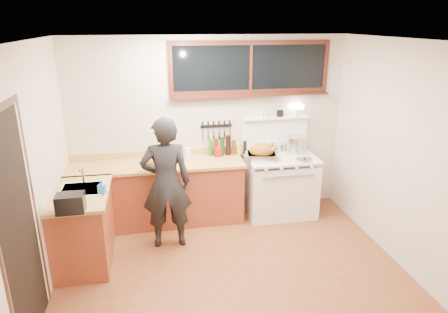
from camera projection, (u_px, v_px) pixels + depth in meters
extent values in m
cube|color=brown|center=(233.00, 275.00, 4.62)|extent=(4.00, 3.50, 0.02)
cube|color=beige|center=(209.00, 127.00, 5.85)|extent=(4.00, 0.05, 2.60)
cube|color=beige|center=(292.00, 265.00, 2.55)|extent=(4.00, 0.05, 2.60)
cube|color=beige|center=(29.00, 183.00, 3.84)|extent=(0.05, 3.50, 2.60)
cube|color=beige|center=(408.00, 157.00, 4.55)|extent=(0.05, 3.50, 2.60)
cube|color=white|center=(235.00, 38.00, 3.77)|extent=(4.00, 3.50, 0.05)
cube|color=maroon|center=(158.00, 194.00, 5.69)|extent=(2.40, 0.60, 0.86)
cube|color=#B58E48|center=(156.00, 165.00, 5.53)|extent=(2.44, 0.64, 0.04)
cube|color=#B58E48|center=(155.00, 154.00, 5.79)|extent=(2.40, 0.03, 0.10)
sphere|color=#B78C38|center=(79.00, 190.00, 5.17)|extent=(0.03, 0.03, 0.03)
sphere|color=#B78C38|center=(119.00, 187.00, 5.25)|extent=(0.03, 0.03, 0.03)
sphere|color=#B78C38|center=(157.00, 184.00, 5.34)|extent=(0.03, 0.03, 0.03)
sphere|color=#B78C38|center=(194.00, 182.00, 5.43)|extent=(0.03, 0.03, 0.03)
sphere|color=#B78C38|center=(227.00, 179.00, 5.51)|extent=(0.03, 0.03, 0.03)
cube|color=maroon|center=(84.00, 228.00, 4.76)|extent=(0.60, 1.05, 0.86)
cube|color=#B58E48|center=(80.00, 194.00, 4.62)|extent=(0.64, 1.09, 0.04)
cube|color=white|center=(82.00, 194.00, 4.70)|extent=(0.45, 0.40, 0.14)
cube|color=white|center=(82.00, 189.00, 4.68)|extent=(0.50, 0.45, 0.01)
cylinder|color=silver|center=(83.00, 174.00, 4.81)|extent=(0.02, 0.02, 0.24)
cylinder|color=silver|center=(81.00, 168.00, 4.70)|extent=(0.02, 0.18, 0.02)
cube|color=white|center=(280.00, 188.00, 5.96)|extent=(1.00, 0.70, 0.82)
cube|color=white|center=(281.00, 158.00, 5.81)|extent=(1.02, 0.72, 0.03)
cube|color=white|center=(287.00, 190.00, 5.61)|extent=(0.88, 0.02, 0.46)
cylinder|color=silver|center=(289.00, 176.00, 5.51)|extent=(0.75, 0.02, 0.02)
cylinder|color=white|center=(266.00, 170.00, 5.43)|extent=(0.04, 0.03, 0.04)
cylinder|color=white|center=(282.00, 169.00, 5.47)|extent=(0.04, 0.03, 0.04)
cylinder|color=white|center=(297.00, 168.00, 5.50)|extent=(0.04, 0.03, 0.04)
cylinder|color=white|center=(312.00, 167.00, 5.54)|extent=(0.04, 0.03, 0.04)
cube|color=white|center=(275.00, 134.00, 6.02)|extent=(1.00, 0.05, 0.50)
cube|color=white|center=(276.00, 118.00, 5.91)|extent=(1.00, 0.12, 0.03)
cylinder|color=white|center=(296.00, 112.00, 5.94)|extent=(0.11, 0.11, 0.11)
cube|color=#FFE5B2|center=(296.00, 107.00, 5.91)|extent=(0.20, 0.10, 0.07)
cube|color=black|center=(280.00, 113.00, 5.90)|extent=(0.09, 0.05, 0.10)
cylinder|color=white|center=(265.00, 114.00, 5.86)|extent=(0.04, 0.04, 0.09)
cylinder|color=white|center=(261.00, 114.00, 5.85)|extent=(0.04, 0.04, 0.09)
cube|color=black|center=(251.00, 68.00, 5.64)|extent=(2.20, 0.01, 0.62)
cube|color=black|center=(251.00, 43.00, 5.52)|extent=(2.32, 0.04, 0.06)
cube|color=black|center=(250.00, 92.00, 5.74)|extent=(2.32, 0.04, 0.06)
cube|color=black|center=(170.00, 69.00, 5.44)|extent=(0.06, 0.04, 0.62)
cube|color=black|center=(326.00, 66.00, 5.83)|extent=(0.06, 0.04, 0.62)
cube|color=black|center=(251.00, 68.00, 5.63)|extent=(0.04, 0.04, 0.62)
cube|color=black|center=(251.00, 95.00, 5.71)|extent=(2.32, 0.13, 0.03)
cube|color=black|center=(20.00, 234.00, 3.42)|extent=(0.01, 0.86, 2.10)
cube|color=black|center=(2.00, 266.00, 2.97)|extent=(0.01, 0.07, 2.10)
cube|color=black|center=(35.00, 209.00, 3.87)|extent=(0.01, 0.07, 2.10)
cube|color=black|center=(216.00, 126.00, 5.83)|extent=(0.46, 0.02, 0.04)
cube|color=silver|center=(203.00, 134.00, 5.81)|extent=(0.02, 0.00, 0.18)
cube|color=black|center=(203.00, 125.00, 5.77)|extent=(0.02, 0.02, 0.10)
cube|color=silver|center=(208.00, 134.00, 5.83)|extent=(0.02, 0.00, 0.18)
cube|color=black|center=(208.00, 125.00, 5.78)|extent=(0.02, 0.02, 0.10)
cube|color=silver|center=(214.00, 134.00, 5.84)|extent=(0.02, 0.00, 0.18)
cube|color=black|center=(214.00, 124.00, 5.79)|extent=(0.02, 0.02, 0.10)
cube|color=silver|center=(219.00, 133.00, 5.85)|extent=(0.03, 0.00, 0.18)
cube|color=black|center=(219.00, 124.00, 5.81)|extent=(0.02, 0.02, 0.10)
cube|color=silver|center=(224.00, 133.00, 5.87)|extent=(0.03, 0.00, 0.18)
cube|color=black|center=(224.00, 124.00, 5.82)|extent=(0.02, 0.02, 0.10)
cube|color=silver|center=(230.00, 133.00, 5.88)|extent=(0.03, 0.00, 0.18)
cube|color=black|center=(230.00, 124.00, 5.84)|extent=(0.02, 0.02, 0.10)
imported|color=black|center=(166.00, 183.00, 4.97)|extent=(0.63, 0.42, 1.71)
imported|color=blue|center=(102.00, 187.00, 4.54)|extent=(0.09, 0.09, 0.17)
cube|color=black|center=(70.00, 203.00, 4.11)|extent=(0.28, 0.20, 0.20)
cube|color=#B58E48|center=(152.00, 167.00, 5.36)|extent=(0.37, 0.28, 0.02)
ellipsoid|color=#92581A|center=(152.00, 163.00, 5.34)|extent=(0.20, 0.14, 0.11)
sphere|color=#92581A|center=(158.00, 160.00, 5.39)|extent=(0.04, 0.04, 0.04)
sphere|color=#92581A|center=(158.00, 162.00, 5.30)|extent=(0.04, 0.04, 0.04)
cube|color=silver|center=(261.00, 156.00, 5.67)|extent=(0.50, 0.42, 0.10)
cube|color=#3F3F42|center=(262.00, 154.00, 5.65)|extent=(0.44, 0.36, 0.03)
torus|color=silver|center=(246.00, 154.00, 5.61)|extent=(0.04, 0.10, 0.10)
torus|color=silver|center=(277.00, 152.00, 5.69)|extent=(0.04, 0.10, 0.10)
ellipsoid|color=#92581A|center=(262.00, 150.00, 5.64)|extent=(0.39, 0.33, 0.22)
cylinder|color=#92581A|center=(271.00, 150.00, 5.57)|extent=(0.13, 0.08, 0.10)
sphere|color=#92581A|center=(276.00, 148.00, 5.57)|extent=(0.07, 0.07, 0.07)
cylinder|color=#92581A|center=(268.00, 147.00, 5.73)|extent=(0.13, 0.08, 0.10)
sphere|color=#92581A|center=(272.00, 144.00, 5.73)|extent=(0.07, 0.07, 0.07)
cylinder|color=silver|center=(295.00, 145.00, 5.92)|extent=(0.30, 0.30, 0.26)
cylinder|color=silver|center=(277.00, 147.00, 6.02)|extent=(0.22, 0.22, 0.13)
cylinder|color=black|center=(277.00, 142.00, 6.12)|extent=(0.07, 0.17, 0.02)
cylinder|color=silver|center=(304.00, 160.00, 5.64)|extent=(0.31, 0.31, 0.02)
sphere|color=black|center=(304.00, 159.00, 5.64)|extent=(0.03, 0.03, 0.03)
cube|color=maroon|center=(218.00, 152.00, 5.79)|extent=(0.11, 0.09, 0.14)
cylinder|color=white|center=(188.00, 154.00, 5.67)|extent=(0.12, 0.12, 0.17)
cylinder|color=black|center=(211.00, 148.00, 5.80)|extent=(0.06, 0.06, 0.25)
cylinder|color=black|center=(216.00, 147.00, 5.82)|extent=(0.07, 0.07, 0.26)
cylinder|color=black|center=(222.00, 146.00, 5.83)|extent=(0.06, 0.06, 0.28)
cylinder|color=black|center=(228.00, 145.00, 5.84)|extent=(0.07, 0.07, 0.30)
cylinder|color=black|center=(234.00, 147.00, 5.87)|extent=(0.06, 0.06, 0.22)
cylinder|color=black|center=(239.00, 148.00, 5.89)|extent=(0.06, 0.06, 0.18)
cylinder|color=black|center=(245.00, 147.00, 5.90)|extent=(0.05, 0.05, 0.20)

